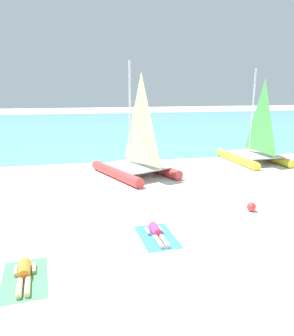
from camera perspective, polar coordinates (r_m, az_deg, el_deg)
The scene contains 9 objects.
ground_plane at distance 18.78m, azimuth -2.77°, elevation -0.32°, with size 120.00×120.00×0.00m, color white.
ocean_water at distance 40.68m, azimuth -7.79°, elevation 7.42°, with size 120.00×40.00×0.05m, color #5BB2C1.
sailboat_red at distance 17.41m, azimuth -1.90°, elevation 1.59°, with size 4.55×5.43×6.05m.
sailboat_yellow at distance 21.66m, azimuth 18.55°, elevation 3.25°, with size 3.12×4.62×5.80m.
towel_left at distance 9.06m, azimuth -20.84°, elevation -17.90°, with size 1.10×1.90×0.01m, color #4CB266.
sunbather_left at distance 9.05m, azimuth -20.89°, elevation -17.00°, with size 0.58×1.57×0.30m.
towel_right at distance 10.58m, azimuth 1.78°, elevation -12.07°, with size 1.10×1.90×0.01m, color #338CD8.
sunbather_right at distance 10.58m, azimuth 1.68°, elevation -11.31°, with size 0.57×1.57×0.30m.
beach_ball at distance 13.18m, azimuth 18.01°, elevation -6.54°, with size 0.36×0.36×0.36m, color red.
Camera 1 is at (-2.82, -7.97, 4.67)m, focal length 34.40 mm.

